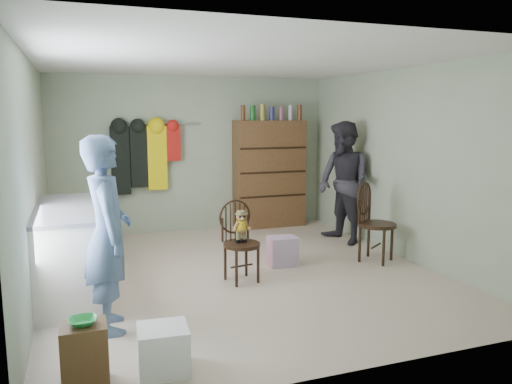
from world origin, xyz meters
name	(u,v)px	position (x,y,z in m)	size (l,w,h in m)	color
ground_plane	(242,273)	(0.00, 0.00, 0.00)	(5.00, 5.00, 0.00)	beige
room_walls	(228,140)	(0.00, 0.53, 1.58)	(5.00, 5.00, 5.00)	#A5B295
counter	(68,250)	(-1.95, 0.00, 0.47)	(0.64, 1.86, 0.94)	silver
stool	(85,355)	(-1.83, -2.02, 0.23)	(0.32, 0.27, 0.45)	brown
bowl	(83,321)	(-1.83, -2.02, 0.47)	(0.19, 0.19, 0.05)	green
plastic_tub	(163,350)	(-1.28, -2.02, 0.17)	(0.37, 0.35, 0.35)	white
chair_front	(240,235)	(-0.11, -0.24, 0.54)	(0.48, 0.48, 0.93)	black
chair_far	(372,219)	(1.76, -0.07, 0.56)	(0.65, 0.65, 1.04)	black
striped_bag	(283,251)	(0.58, 0.13, 0.18)	(0.35, 0.27, 0.37)	pink
person_left	(108,234)	(-1.59, -1.09, 0.86)	(0.63, 0.41, 1.73)	slate
person_right	(344,183)	(1.87, 0.89, 0.90)	(0.88, 0.68, 1.80)	#2D2B33
dresser	(269,173)	(1.25, 2.30, 0.91)	(1.20, 0.39, 2.07)	brown
coat_rack	(144,156)	(-0.83, 2.38, 1.25)	(1.42, 0.12, 1.09)	#99999E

